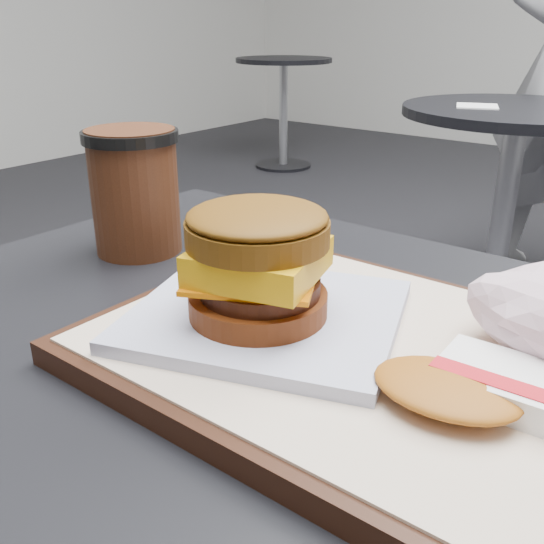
% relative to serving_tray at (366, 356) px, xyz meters
% --- Properties ---
extents(serving_tray, '(0.38, 0.28, 0.02)m').
position_rel_serving_tray_xyz_m(serving_tray, '(0.00, 0.00, 0.00)').
color(serving_tray, black).
rests_on(serving_tray, customer_table).
extents(breakfast_sandwich, '(0.24, 0.22, 0.09)m').
position_rel_serving_tray_xyz_m(breakfast_sandwich, '(-0.08, -0.02, 0.05)').
color(breakfast_sandwich, silver).
rests_on(breakfast_sandwich, serving_tray).
extents(hash_brown, '(0.12, 0.09, 0.02)m').
position_rel_serving_tray_xyz_m(hash_brown, '(0.09, -0.02, 0.02)').
color(hash_brown, white).
rests_on(hash_brown, serving_tray).
extents(coffee_cup, '(0.10, 0.10, 0.13)m').
position_rel_serving_tray_xyz_m(coffee_cup, '(-0.31, 0.06, 0.06)').
color(coffee_cup, '#3C1C0E').
rests_on(coffee_cup, customer_table).
extents(neighbor_table, '(0.70, 0.70, 0.75)m').
position_rel_serving_tray_xyz_m(neighbor_table, '(-0.39, 1.63, -0.23)').
color(neighbor_table, black).
rests_on(neighbor_table, ground).
extents(napkin, '(0.16, 0.16, 0.00)m').
position_rel_serving_tray_xyz_m(napkin, '(-0.49, 1.55, -0.03)').
color(napkin, white).
rests_on(napkin, neighbor_table).
extents(bg_table_mid, '(0.66, 0.66, 0.75)m').
position_rel_serving_tray_xyz_m(bg_table_mid, '(-2.44, 3.18, -0.22)').
color(bg_table_mid, black).
rests_on(bg_table_mid, ground).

